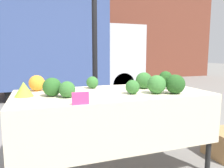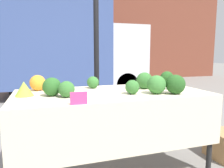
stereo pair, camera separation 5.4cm
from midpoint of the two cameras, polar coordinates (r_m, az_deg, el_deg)
name	(u,v)px [view 1 (the left image)]	position (r m, az deg, el deg)	size (l,w,h in m)	color
ground_plane	(112,168)	(2.45, -0.67, -21.11)	(40.00, 40.00, 0.00)	gray
building_facade	(51,5)	(9.91, -15.79, 19.20)	(16.00, 0.60, 6.33)	brown
tent_pole	(95,57)	(3.01, -5.02, 7.11)	(0.07, 0.07, 2.29)	black
parked_truck	(65,47)	(6.51, -12.52, 9.47)	(4.07, 1.85, 2.65)	#384C84
market_table	(114,103)	(2.13, -0.15, -4.91)	(1.88, 0.91, 0.81)	beige
orange_cauliflower	(37,83)	(2.36, -19.66, 0.23)	(0.16, 0.16, 0.16)	orange
romanesco_head	(24,89)	(2.10, -22.73, -1.26)	(0.17, 0.17, 0.13)	#93B238
broccoli_head_0	(171,84)	(2.41, 14.49, -0.01)	(0.11, 0.11, 0.11)	#285B23
broccoli_head_1	(157,84)	(2.11, 10.85, -0.11)	(0.18, 0.18, 0.18)	#387533
broccoli_head_2	(132,87)	(2.06, 4.63, -0.78)	(0.13, 0.13, 0.13)	#336B2D
broccoli_head_3	(92,82)	(2.40, -5.80, 0.43)	(0.13, 0.13, 0.13)	#336B2D
broccoli_head_4	(144,80)	(2.39, 7.69, 0.92)	(0.18, 0.18, 0.18)	#336B2D
broccoli_head_5	(67,89)	(1.93, -12.43, -1.39)	(0.14, 0.14, 0.14)	#336B2D
broccoli_head_6	(52,87)	(2.02, -16.12, -0.75)	(0.17, 0.17, 0.17)	#285B23
broccoli_head_7	(174,80)	(2.66, 15.42, 0.95)	(0.14, 0.14, 0.14)	#285B23
broccoli_head_8	(165,78)	(2.78, 13.25, 1.61)	(0.16, 0.16, 0.16)	#23511E
broccoli_head_9	(175,84)	(2.15, 15.53, -0.04)	(0.18, 0.18, 0.18)	#23511E
price_sign	(80,98)	(1.65, -9.16, -3.74)	(0.13, 0.01, 0.10)	#E53D84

